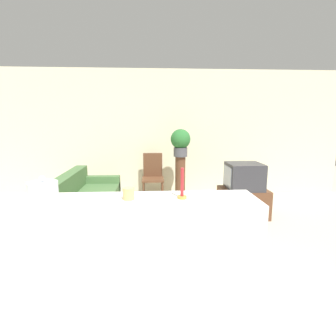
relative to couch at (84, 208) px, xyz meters
name	(u,v)px	position (x,y,z in m)	size (l,w,h in m)	color
ground_plane	(121,293)	(0.75, -1.69, -0.30)	(14.00, 14.00, 0.00)	beige
wall_back	(137,134)	(0.75, 1.74, 1.05)	(9.00, 0.06, 2.70)	beige
couch	(84,208)	(0.00, 0.00, 0.00)	(0.81, 1.98, 0.80)	#476B3D
tv_stand	(243,202)	(2.62, 0.28, -0.05)	(0.79, 0.57, 0.49)	brown
television	(244,176)	(2.61, 0.28, 0.41)	(0.58, 0.54, 0.44)	#333338
wooden_chair	(153,175)	(1.07, 1.31, 0.24)	(0.44, 0.44, 0.97)	brown
plant_stand	(180,180)	(1.61, 1.06, 0.18)	(0.20, 0.20, 0.95)	brown
potted_plant	(181,141)	(1.61, 1.06, 0.94)	(0.38, 0.38, 0.53)	#4C4C51
foreground_counter	(112,265)	(0.75, -2.10, 0.23)	(2.22, 0.44, 1.06)	white
decorative_bowl	(43,191)	(0.28, -2.10, 0.83)	(0.21, 0.21, 0.19)	silver
candle_jar	(129,194)	(0.89, -2.10, 0.81)	(0.09, 0.09, 0.09)	tan
candlestick	(182,189)	(1.29, -2.10, 0.84)	(0.07, 0.07, 0.23)	#B7933D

